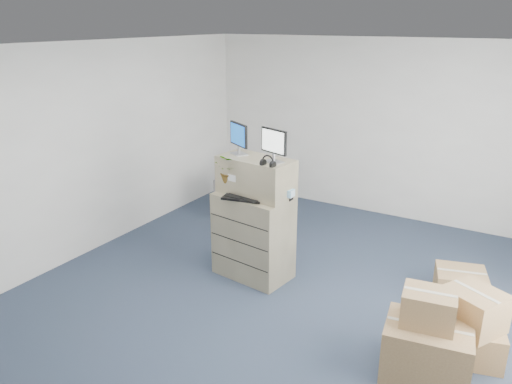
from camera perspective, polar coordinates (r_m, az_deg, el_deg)
ground at (r=5.62m, az=2.59°, el=-13.71°), size 7.00×7.00×0.00m
wall_back at (r=8.17m, az=14.55°, el=6.91°), size 6.00×0.02×2.80m
filing_cabinet_lower at (r=6.15m, az=-0.31°, el=-5.04°), size 0.97×0.67×1.06m
filing_cabinet_upper at (r=5.92m, az=-0.02°, el=1.80°), size 0.96×0.57×0.45m
monitor_left at (r=5.96m, az=-2.00°, el=6.31°), size 0.35×0.23×0.38m
monitor_right at (r=5.62m, az=2.04°, el=5.53°), size 0.38×0.20×0.38m
headphones at (r=5.52m, az=1.37°, el=3.45°), size 0.16×0.04×0.16m
keyboard at (r=5.82m, az=-1.51°, el=-0.72°), size 0.51×0.29×0.02m
mouse at (r=5.69m, az=2.04°, el=-1.16°), size 0.11×0.08×0.04m
water_bottle at (r=5.92m, az=0.87°, el=0.94°), size 0.08×0.08×0.28m
phone_dock at (r=5.96m, az=-0.12°, el=0.09°), size 0.07×0.06×0.13m
external_drive at (r=5.86m, az=3.42°, el=-0.47°), size 0.19×0.14×0.06m
tissue_box at (r=5.77m, az=3.28°, el=-0.03°), size 0.22×0.11×0.08m
potted_plant at (r=5.99m, az=-2.85°, el=1.97°), size 0.47×0.49×0.39m
office_chair at (r=7.94m, az=-0.99°, el=-0.41°), size 0.81×0.77×0.78m
cardboard_boxes at (r=5.20m, az=21.05°, el=-14.01°), size 1.04×2.16×0.82m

